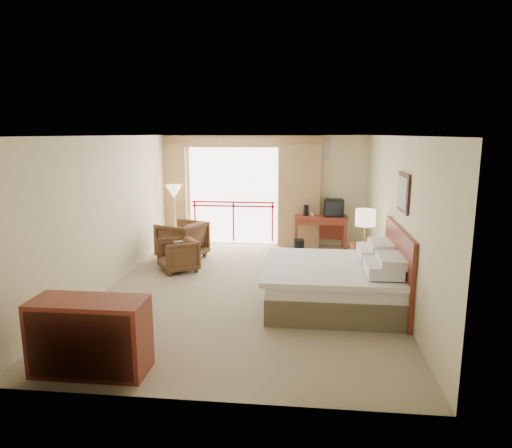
# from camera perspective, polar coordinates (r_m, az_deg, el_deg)

# --- Properties ---
(floor) EXTENTS (7.00, 7.00, 0.00)m
(floor) POSITION_cam_1_polar(r_m,az_deg,el_deg) (8.24, -1.01, -8.15)
(floor) COLOR gray
(floor) RESTS_ON ground
(ceiling) EXTENTS (7.00, 7.00, 0.00)m
(ceiling) POSITION_cam_1_polar(r_m,az_deg,el_deg) (7.78, -1.07, 10.97)
(ceiling) COLOR white
(ceiling) RESTS_ON wall_back
(wall_back) EXTENTS (5.00, 0.00, 5.00)m
(wall_back) POSITION_cam_1_polar(r_m,az_deg,el_deg) (11.34, 1.16, 4.21)
(wall_back) COLOR beige
(wall_back) RESTS_ON ground
(wall_front) EXTENTS (5.00, 0.00, 5.00)m
(wall_front) POSITION_cam_1_polar(r_m,az_deg,el_deg) (4.54, -6.56, -6.60)
(wall_front) COLOR beige
(wall_front) RESTS_ON ground
(wall_left) EXTENTS (0.00, 7.00, 7.00)m
(wall_left) POSITION_cam_1_polar(r_m,az_deg,el_deg) (8.57, -17.87, 1.39)
(wall_left) COLOR beige
(wall_left) RESTS_ON ground
(wall_right) EXTENTS (0.00, 7.00, 7.00)m
(wall_right) POSITION_cam_1_polar(r_m,az_deg,el_deg) (7.99, 17.06, 0.75)
(wall_right) COLOR beige
(wall_right) RESTS_ON ground
(balcony_door) EXTENTS (2.40, 0.00, 2.40)m
(balcony_door) POSITION_cam_1_polar(r_m,az_deg,el_deg) (11.44, -2.85, 3.50)
(balcony_door) COLOR white
(balcony_door) RESTS_ON wall_back
(balcony_railing) EXTENTS (2.09, 0.03, 1.02)m
(balcony_railing) POSITION_cam_1_polar(r_m,az_deg,el_deg) (11.48, -2.85, 1.57)
(balcony_railing) COLOR #A4170E
(balcony_railing) RESTS_ON wall_back
(curtain_left) EXTENTS (1.00, 0.26, 2.50)m
(curtain_left) POSITION_cam_1_polar(r_m,az_deg,el_deg) (11.68, -11.00, 3.72)
(curtain_left) COLOR #997248
(curtain_left) RESTS_ON wall_back
(curtain_right) EXTENTS (1.00, 0.26, 2.50)m
(curtain_right) POSITION_cam_1_polar(r_m,az_deg,el_deg) (11.16, 5.45, 3.54)
(curtain_right) COLOR #997248
(curtain_right) RESTS_ON wall_back
(valance) EXTENTS (4.40, 0.22, 0.28)m
(valance) POSITION_cam_1_polar(r_m,az_deg,el_deg) (11.24, -3.00, 10.27)
(valance) COLOR #997248
(valance) RESTS_ON wall_back
(hvac_vent) EXTENTS (0.50, 0.04, 0.50)m
(hvac_vent) POSITION_cam_1_polar(r_m,az_deg,el_deg) (11.20, 7.90, 9.16)
(hvac_vent) COLOR silver
(hvac_vent) RESTS_ON wall_back
(bed) EXTENTS (2.13, 2.06, 0.97)m
(bed) POSITION_cam_1_polar(r_m,az_deg,el_deg) (7.51, 9.89, -7.23)
(bed) COLOR brown
(bed) RESTS_ON floor
(headboard) EXTENTS (0.06, 2.10, 1.30)m
(headboard) POSITION_cam_1_polar(r_m,az_deg,el_deg) (7.56, 17.30, -5.29)
(headboard) COLOR maroon
(headboard) RESTS_ON wall_right
(framed_art) EXTENTS (0.04, 0.72, 0.60)m
(framed_art) POSITION_cam_1_polar(r_m,az_deg,el_deg) (7.33, 17.93, 3.75)
(framed_art) COLOR black
(framed_art) RESTS_ON wall_right
(nightstand) EXTENTS (0.49, 0.57, 0.65)m
(nightstand) POSITION_cam_1_polar(r_m,az_deg,el_deg) (8.97, 13.31, -4.66)
(nightstand) COLOR maroon
(nightstand) RESTS_ON floor
(table_lamp) EXTENTS (0.38, 0.38, 0.66)m
(table_lamp) POSITION_cam_1_polar(r_m,az_deg,el_deg) (8.83, 13.52, 0.69)
(table_lamp) COLOR tan
(table_lamp) RESTS_ON nightstand
(phone) EXTENTS (0.21, 0.17, 0.08)m
(phone) POSITION_cam_1_polar(r_m,az_deg,el_deg) (8.73, 13.22, -2.60)
(phone) COLOR black
(phone) RESTS_ON nightstand
(desk) EXTENTS (1.24, 0.60, 0.81)m
(desk) POSITION_cam_1_polar(r_m,az_deg,el_deg) (11.05, 8.06, 0.15)
(desk) COLOR maroon
(desk) RESTS_ON floor
(tv) EXTENTS (0.45, 0.36, 0.41)m
(tv) POSITION_cam_1_polar(r_m,az_deg,el_deg) (10.93, 9.69, 2.01)
(tv) COLOR black
(tv) RESTS_ON desk
(coffee_maker) EXTENTS (0.16, 0.16, 0.26)m
(coffee_maker) POSITION_cam_1_polar(r_m,az_deg,el_deg) (10.93, 6.28, 1.71)
(coffee_maker) COLOR black
(coffee_maker) RESTS_ON desk
(cup) EXTENTS (0.07, 0.07, 0.09)m
(cup) POSITION_cam_1_polar(r_m,az_deg,el_deg) (10.90, 7.06, 1.20)
(cup) COLOR white
(cup) RESTS_ON desk
(wastebasket) EXTENTS (0.30, 0.30, 0.33)m
(wastebasket) POSITION_cam_1_polar(r_m,az_deg,el_deg) (10.65, 5.33, -2.79)
(wastebasket) COLOR black
(wastebasket) RESTS_ON floor
(armchair_far) EXTENTS (1.18, 1.17, 0.83)m
(armchair_far) POSITION_cam_1_polar(r_m,az_deg,el_deg) (10.36, -9.15, -4.22)
(armchair_far) COLOR #442B1A
(armchair_far) RESTS_ON floor
(armchair_near) EXTENTS (0.98, 0.98, 0.65)m
(armchair_near) POSITION_cam_1_polar(r_m,az_deg,el_deg) (9.44, -9.66, -5.78)
(armchair_near) COLOR #442B1A
(armchair_near) RESTS_ON floor
(side_table) EXTENTS (0.48, 0.48, 0.53)m
(side_table) POSITION_cam_1_polar(r_m,az_deg,el_deg) (9.66, -10.23, -3.19)
(side_table) COLOR black
(side_table) RESTS_ON floor
(book) EXTENTS (0.26, 0.29, 0.02)m
(book) POSITION_cam_1_polar(r_m,az_deg,el_deg) (9.62, -10.26, -2.21)
(book) COLOR white
(book) RESTS_ON side_table
(floor_lamp) EXTENTS (0.39, 0.39, 1.53)m
(floor_lamp) POSITION_cam_1_polar(r_m,az_deg,el_deg) (11.09, -10.23, 3.72)
(floor_lamp) COLOR tan
(floor_lamp) RESTS_ON floor
(dresser) EXTENTS (1.32, 0.56, 0.88)m
(dresser) POSITION_cam_1_polar(r_m,az_deg,el_deg) (5.74, -20.05, -13.04)
(dresser) COLOR maroon
(dresser) RESTS_ON floor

